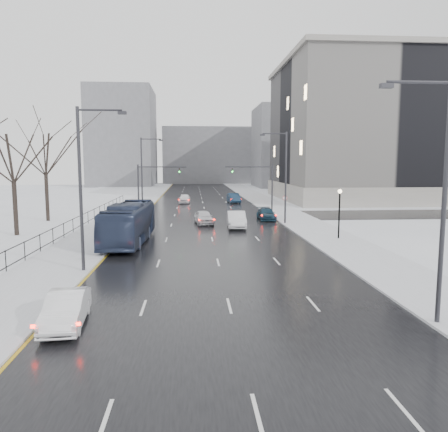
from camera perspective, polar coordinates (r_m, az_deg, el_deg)
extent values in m
cube|color=black|center=(67.10, -2.67, 1.25)|extent=(16.00, 150.00, 0.04)
cube|color=black|center=(55.17, -2.35, 0.01)|extent=(130.00, 10.00, 0.04)
cube|color=silver|center=(67.65, -11.60, 1.21)|extent=(5.00, 150.00, 0.16)
cube|color=silver|center=(68.17, 6.19, 1.36)|extent=(5.00, 150.00, 0.16)
cube|color=white|center=(69.53, -19.38, 1.09)|extent=(14.00, 150.00, 0.12)
cube|color=black|center=(38.81, -21.05, -1.34)|extent=(0.04, 70.00, 0.05)
cube|color=black|center=(38.96, -20.99, -2.80)|extent=(0.04, 70.00, 0.05)
cylinder|color=black|center=(38.90, -21.01, -2.22)|extent=(0.06, 0.06, 1.30)
cylinder|color=#2D2D33|center=(19.61, 26.80, 1.22)|extent=(0.20, 0.20, 10.00)
cylinder|color=#2D2D33|center=(19.15, 24.15, 15.66)|extent=(2.60, 0.12, 0.12)
cube|color=#2D2D33|center=(18.57, 20.45, 15.65)|extent=(0.50, 0.25, 0.18)
cylinder|color=#2D2D33|center=(47.84, 8.07, 4.86)|extent=(0.20, 0.20, 10.00)
cylinder|color=#2D2D33|center=(47.66, 6.61, 10.65)|extent=(2.60, 0.12, 0.12)
cube|color=#2D2D33|center=(47.43, 5.04, 10.50)|extent=(0.50, 0.25, 0.18)
cylinder|color=#2D2D33|center=(27.63, -18.24, 3.08)|extent=(0.20, 0.20, 10.00)
cylinder|color=#2D2D33|center=(27.46, -15.92, 13.17)|extent=(2.60, 0.12, 0.12)
cube|color=#2D2D33|center=(27.22, -13.16, 12.99)|extent=(0.50, 0.25, 0.18)
cylinder|color=#2D2D33|center=(59.15, -10.69, 5.20)|extent=(0.20, 0.20, 10.00)
cylinder|color=#2D2D33|center=(59.07, -9.53, 9.88)|extent=(2.60, 0.12, 0.12)
cube|color=#2D2D33|center=(58.96, -8.25, 9.76)|extent=(0.50, 0.25, 0.18)
cylinder|color=black|center=(39.13, 14.81, 0.07)|extent=(0.14, 0.14, 4.00)
sphere|color=#FFE5B2|center=(38.94, 14.90, 3.13)|extent=(0.36, 0.36, 0.36)
cylinder|color=#2D2D33|center=(55.77, 6.31, 3.38)|extent=(0.20, 0.20, 6.50)
cylinder|color=#2D2D33|center=(55.20, 3.26, 6.44)|extent=(6.00, 0.12, 0.12)
imported|color=#2D2D33|center=(54.98, 1.08, 5.82)|extent=(0.15, 0.18, 0.90)
sphere|color=#19FF33|center=(54.83, 1.09, 5.82)|extent=(0.16, 0.16, 0.16)
cylinder|color=#2D2D33|center=(55.26, -11.12, 3.26)|extent=(0.20, 0.20, 6.50)
cylinder|color=#2D2D33|center=(54.87, -8.06, 6.38)|extent=(6.00, 0.12, 0.12)
imported|color=#2D2D33|center=(54.78, -5.85, 5.78)|extent=(0.15, 0.18, 0.90)
sphere|color=#19FF33|center=(54.63, -5.85, 5.78)|extent=(0.16, 0.16, 0.16)
cylinder|color=#2D2D33|center=(52.16, 7.94, 1.08)|extent=(0.06, 0.06, 2.50)
cylinder|color=white|center=(52.06, 7.96, 2.34)|extent=(0.60, 0.03, 0.60)
torus|color=#B20C0C|center=(52.06, 7.96, 2.34)|extent=(0.58, 0.06, 0.58)
cube|color=gray|center=(87.02, 21.15, 10.00)|extent=(40.00, 30.00, 24.00)
cube|color=gray|center=(88.64, 21.52, 18.02)|extent=(41.00, 31.00, 0.80)
cube|color=gray|center=(87.02, 20.85, 3.09)|extent=(40.60, 30.60, 3.00)
cube|color=slate|center=(125.38, 9.69, 8.84)|extent=(24.00, 20.00, 22.00)
cube|color=slate|center=(133.50, -13.07, 9.93)|extent=(18.00, 22.00, 28.00)
cube|color=slate|center=(146.87, -1.92, 7.87)|extent=(30.00, 18.00, 18.00)
imported|color=white|center=(19.43, -19.94, -11.37)|extent=(1.86, 4.34, 1.39)
imported|color=#27314C|center=(37.29, -12.30, -0.90)|extent=(3.22, 12.05, 3.33)
imported|color=silver|center=(47.69, -2.68, -0.16)|extent=(2.33, 4.61, 1.51)
imported|color=white|center=(44.92, 1.63, -0.47)|extent=(2.01, 5.25, 1.71)
imported|color=#173447|center=(51.56, 5.54, 0.26)|extent=(1.92, 4.64, 1.34)
imported|color=white|center=(72.69, -5.16, 2.29)|extent=(2.04, 4.56, 1.52)
imported|color=navy|center=(73.05, 1.28, 2.37)|extent=(2.13, 4.99, 1.60)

